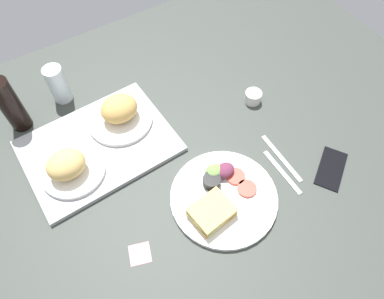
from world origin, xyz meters
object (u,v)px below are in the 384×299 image
Objects in this scene: fork at (282,172)px; soda_bottle at (10,105)px; espresso_cup at (253,97)px; plate_with_salad at (221,196)px; bread_plate_far at (119,113)px; cell_phone at (331,168)px; sticky_note at (140,254)px; bread_plate_near at (69,167)px; knife at (281,158)px; serving_tray at (99,146)px; drinking_glass at (58,84)px.

soda_bottle is at bearing 46.81° from fork.
fork is at bearing -108.85° from espresso_cup.
bread_plate_far is at bearing 107.11° from plate_with_salad.
fork is 15.05cm from cell_phone.
cell_phone is at bearing -6.91° from sticky_note.
bread_plate_far is 53.91cm from fork.
plate_with_salad is (33.27, -29.66, -3.48)cm from bread_plate_near.
knife is at bearing 3.86° from plate_with_salad.
bread_plate_far reaches higher than cell_phone.
plate_with_salad is at bearing 3.99° from sticky_note.
soda_bottle reaches higher than fork.
espresso_cup is at bearing -19.59° from bread_plate_far.
soda_bottle is at bearing 105.00° from bread_plate_near.
plate_with_salad is 23.74cm from knife.
knife is at bearing 3.93° from sticky_note.
serving_tray reaches higher than sticky_note.
fork is at bearing -30.74° from bread_plate_near.
soda_bottle is 1.04× the size of knife.
bread_plate_near is 62.92cm from fork.
espresso_cup is (42.28, -15.04, -3.18)cm from bread_plate_far.
serving_tray reaches higher than cell_phone.
espresso_cup is 28.94cm from fork.
espresso_cup is at bearing 39.75° from plate_with_salad.
plate_with_salad is at bearing 131.24° from cell_phone.
drinking_glass is at bearing 36.66° from fork.
espresso_cup is at bearing -10.67° from serving_tray.
soda_bottle is 77.50cm from espresso_cup.
plate_with_salad reaches higher than cell_phone.
knife is (3.00, 4.00, 0.00)cm from fork.
drinking_glass reaches higher than bread_plate_far.
cell_phone reaches higher than sticky_note.
serving_tray is 12.56cm from bread_plate_near.
serving_tray is at bearing 123.06° from plate_with_salad.
serving_tray is at bearing 50.01° from fork.
bread_plate_near is at bearing 138.28° from plate_with_salad.
fork is at bearing -40.69° from serving_tray.
drinking_glass is at bearing 13.99° from soda_bottle.
espresso_cup reaches higher than knife.
drinking_glass is at bearing 94.77° from serving_tray.
plate_with_salad reaches higher than fork.
espresso_cup is 63.12cm from sticky_note.
fork is at bearing -0.62° from sticky_note.
fork is (32.95, -42.38, -4.93)cm from bread_plate_far.
bread_plate_far reaches higher than knife.
plate_with_salad is at bearing -140.25° from espresso_cup.
serving_tray is 2.29× the size of soda_bottle.
bread_plate_near reaches higher than espresso_cup.
knife is at bearing -40.52° from soda_bottle.
serving_tray is 1.47× the size of plate_with_salad.
sticky_note is at bearing -176.01° from plate_with_salad.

